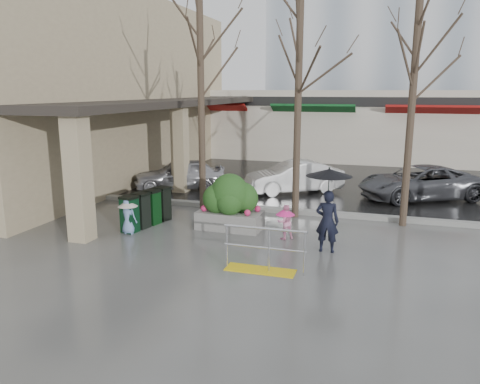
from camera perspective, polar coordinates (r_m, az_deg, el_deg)
The scene contains 20 objects.
ground at distance 12.22m, azimuth -2.01°, elevation -6.86°, with size 120.00×120.00×0.00m, color #51514F.
street_asphalt at distance 33.35m, azimuth 10.55°, elevation 5.23°, with size 120.00×36.00×0.01m, color black.
curb at distance 15.87m, azimuth 2.74°, elevation -2.05°, with size 120.00×0.30×0.15m, color gray.
near_building at distance 22.83m, azimuth -17.33°, elevation 11.76°, with size 6.00×18.00×8.00m, color tan.
canopy_slab at distance 20.77m, azimuth -7.46°, elevation 11.16°, with size 2.80×18.00×0.25m, color #2D2823.
pillar_front at distance 13.14m, azimuth -19.11°, elevation 1.72°, with size 0.55×0.55×3.50m, color tan.
pillar_back at distance 18.71m, azimuth -7.33°, elevation 5.29°, with size 0.55×0.55×3.50m, color tan.
storefront_row at distance 28.98m, azimuth 13.72°, elevation 8.04°, with size 34.00×6.74×4.00m.
handrail at distance 10.64m, azimuth 2.82°, elevation -7.69°, with size 1.90×0.50×1.03m.
tree_west at distance 15.65m, azimuth -4.85°, elevation 16.21°, with size 3.20×3.20×6.80m.
tree_midwest at distance 14.77m, azimuth 7.26°, elevation 16.97°, with size 3.20×3.20×7.00m.
tree_mideast at distance 14.53m, azimuth 20.59°, elevation 14.91°, with size 3.20×3.20×6.50m.
woman at distance 11.81m, azimuth 10.68°, elevation -1.18°, with size 1.16×1.16×2.17m.
child_pink at distance 12.87m, azimuth 5.54°, elevation -3.35°, with size 0.59×0.56×0.96m.
child_blue at distance 13.62m, azimuth -13.48°, elevation -2.50°, with size 0.57×0.57×1.02m.
planter at distance 13.69m, azimuth -1.20°, elevation -1.31°, with size 1.91×1.12×1.65m.
news_boxes at distance 14.31m, azimuth -11.30°, elevation -2.00°, with size 0.84×1.94×1.06m.
car_a at distance 19.37m, azimuth -7.35°, elevation 2.18°, with size 1.49×3.70×1.26m, color #B3B3B8.
car_b at distance 18.70m, azimuth 6.55°, elevation 1.83°, with size 1.33×3.82×1.26m, color silver.
car_c at distance 18.72m, azimuth 21.04°, elevation 1.09°, with size 2.09×4.53×1.26m, color #515258.
Camera 1 is at (3.82, -10.89, 4.02)m, focal length 35.00 mm.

